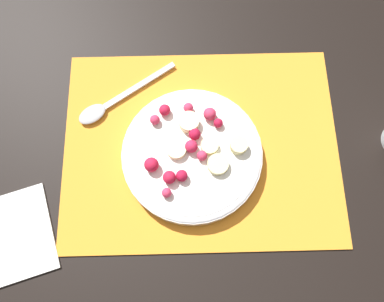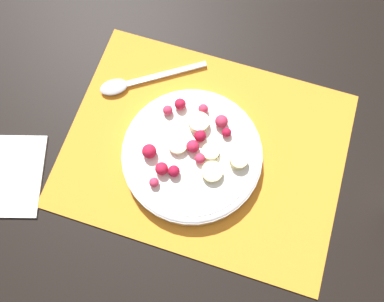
# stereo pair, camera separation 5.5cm
# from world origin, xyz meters

# --- Properties ---
(ground_plane) EXTENTS (3.00, 3.00, 0.00)m
(ground_plane) POSITION_xyz_m (0.00, 0.00, 0.00)
(ground_plane) COLOR black
(placemat) EXTENTS (0.43, 0.33, 0.01)m
(placemat) POSITION_xyz_m (0.00, 0.00, 0.00)
(placemat) COLOR orange
(placemat) RESTS_ON ground_plane
(fruit_bowl) EXTENTS (0.21, 0.21, 0.04)m
(fruit_bowl) POSITION_xyz_m (-0.01, -0.02, 0.02)
(fruit_bowl) COLOR white
(fruit_bowl) RESTS_ON placemat
(spoon) EXTENTS (0.16, 0.12, 0.01)m
(spoon) POSITION_xyz_m (-0.15, 0.07, 0.01)
(spoon) COLOR #B2B2B7
(spoon) RESTS_ON placemat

